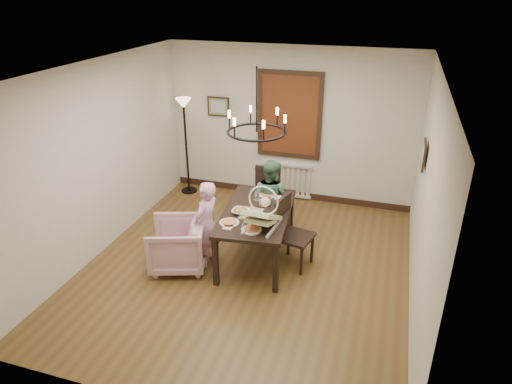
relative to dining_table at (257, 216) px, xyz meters
The scene contains 17 objects.
room_shell 0.72m from the dining_table, 129.10° to the left, with size 4.51×5.00×2.81m.
dining_table is the anchor object (origin of this frame).
chair_far 1.07m from the dining_table, 99.88° to the left, with size 0.43×0.43×0.98m, color black, non-canonical shape.
chair_right 0.60m from the dining_table, ahead, with size 0.46×0.46×1.05m, color black, non-canonical shape.
armchair 1.20m from the dining_table, 151.34° to the right, with size 0.77×0.79×0.71m, color #D1A0AC.
elderly_woman 0.74m from the dining_table, 149.91° to the right, with size 0.39×0.26×1.07m, color #D798BE.
seated_man 0.73m from the dining_table, 89.76° to the left, with size 0.52×0.41×1.07m, color #467754.
baby_bouncer 0.55m from the dining_table, 63.86° to the right, with size 0.44×0.61×0.40m, color beige, non-canonical shape.
salad_bowl 0.27m from the dining_table, 144.39° to the right, with size 0.29×0.29×0.07m, color white.
pizza_platter 0.16m from the dining_table, 115.00° to the right, with size 0.34×0.34×0.04m, color tan.
drinking_glass 0.22m from the dining_table, 80.61° to the left, with size 0.07×0.07×0.14m, color silver.
window_blinds 2.35m from the dining_table, 91.65° to the left, with size 1.00×0.03×1.40m, color #5B2112.
radiator 2.22m from the dining_table, 91.63° to the left, with size 0.92×0.12×0.62m, color silver, non-canonical shape.
picture_back 2.77m from the dining_table, 122.95° to the left, with size 0.42×0.03×0.36m, color black.
picture_right 2.43m from the dining_table, 15.83° to the left, with size 0.42×0.03×0.36m, color black.
floor_lamp 2.71m from the dining_table, 136.55° to the left, with size 0.30×0.30×1.80m, color black, non-canonical shape.
chandelier 1.26m from the dining_table, 97.13° to the right, with size 0.80×0.80×0.04m, color black.
Camera 1 is at (1.77, -5.23, 3.76)m, focal length 32.00 mm.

